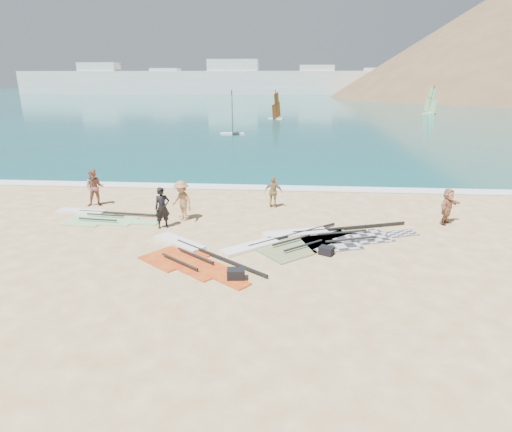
# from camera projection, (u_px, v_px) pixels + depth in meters

# --- Properties ---
(ground) EXTENTS (300.00, 300.00, 0.00)m
(ground) POSITION_uv_depth(u_px,v_px,m) (243.00, 286.00, 13.42)
(ground) COLOR #E5C986
(ground) RESTS_ON ground
(sea) EXTENTS (300.00, 240.00, 0.06)m
(sea) POSITION_uv_depth(u_px,v_px,m) (288.00, 96.00, 138.44)
(sea) COLOR #0B4F4C
(sea) RESTS_ON ground
(surf_line) EXTENTS (300.00, 1.20, 0.04)m
(surf_line) POSITION_uv_depth(u_px,v_px,m) (266.00, 188.00, 25.07)
(surf_line) COLOR white
(surf_line) RESTS_ON ground
(far_town) EXTENTS (160.00, 8.00, 12.00)m
(far_town) POSITION_uv_depth(u_px,v_px,m) (245.00, 81.00, 155.30)
(far_town) COLOR white
(far_town) RESTS_ON ground
(rig_grey) EXTENTS (6.52, 3.73, 0.21)m
(rig_grey) POSITION_uv_depth(u_px,v_px,m) (330.00, 235.00, 17.52)
(rig_grey) COLOR #292A2C
(rig_grey) RESTS_ON ground
(rig_green) EXTENTS (5.48, 2.40, 0.20)m
(rig_green) POSITION_uv_depth(u_px,v_px,m) (97.00, 216.00, 19.92)
(rig_green) COLOR green
(rig_green) RESTS_ON ground
(rig_orange) EXTENTS (5.20, 4.33, 0.20)m
(rig_orange) POSITION_uv_depth(u_px,v_px,m) (281.00, 245.00, 16.55)
(rig_orange) COLOR orange
(rig_orange) RESTS_ON ground
(rig_red) EXTENTS (4.82, 4.70, 0.20)m
(rig_red) POSITION_uv_depth(u_px,v_px,m) (189.00, 254.00, 15.67)
(rig_red) COLOR red
(rig_red) RESTS_ON ground
(gear_bag_near) EXTENTS (0.61, 0.47, 0.36)m
(gear_bag_near) POSITION_uv_depth(u_px,v_px,m) (236.00, 274.00, 13.76)
(gear_bag_near) COLOR black
(gear_bag_near) RESTS_ON ground
(gear_bag_far) EXTENTS (0.62, 0.55, 0.31)m
(gear_bag_far) POSITION_uv_depth(u_px,v_px,m) (326.00, 251.00, 15.70)
(gear_bag_far) COLOR black
(gear_bag_far) RESTS_ON ground
(person_wetsuit) EXTENTS (0.78, 0.70, 1.79)m
(person_wetsuit) POSITION_uv_depth(u_px,v_px,m) (162.00, 208.00, 18.28)
(person_wetsuit) COLOR black
(person_wetsuit) RESTS_ON ground
(beachgoer_left) EXTENTS (1.06, 0.91, 1.89)m
(beachgoer_left) POSITION_uv_depth(u_px,v_px,m) (95.00, 188.00, 21.38)
(beachgoer_left) COLOR #945B49
(beachgoer_left) RESTS_ON ground
(beachgoer_mid) EXTENTS (1.37, 1.26, 1.85)m
(beachgoer_mid) POSITION_uv_depth(u_px,v_px,m) (182.00, 201.00, 19.20)
(beachgoer_mid) COLOR #9E7148
(beachgoer_mid) RESTS_ON ground
(beachgoer_back) EXTENTS (0.96, 0.51, 1.57)m
(beachgoer_back) POSITION_uv_depth(u_px,v_px,m) (273.00, 192.00, 21.20)
(beachgoer_back) COLOR #9D7A4A
(beachgoer_back) RESTS_ON ground
(beachgoer_right) EXTENTS (1.39, 1.41, 1.62)m
(beachgoer_right) POSITION_uv_depth(u_px,v_px,m) (447.00, 206.00, 18.80)
(beachgoer_right) COLOR #B47354
(beachgoer_right) RESTS_ON ground
(windsurfer_left) EXTENTS (2.75, 3.27, 4.89)m
(windsurfer_left) POSITION_uv_depth(u_px,v_px,m) (232.00, 122.00, 47.87)
(windsurfer_left) COLOR white
(windsurfer_left) RESTS_ON ground
(windsurfer_centre) EXTENTS (2.48, 2.71, 4.40)m
(windsurfer_centre) POSITION_uv_depth(u_px,v_px,m) (276.00, 110.00, 65.09)
(windsurfer_centre) COLOR white
(windsurfer_centre) RESTS_ON ground
(windsurfer_right) EXTENTS (2.75, 3.03, 4.86)m
(windsurfer_right) POSITION_uv_depth(u_px,v_px,m) (431.00, 106.00, 74.02)
(windsurfer_right) COLOR white
(windsurfer_right) RESTS_ON ground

